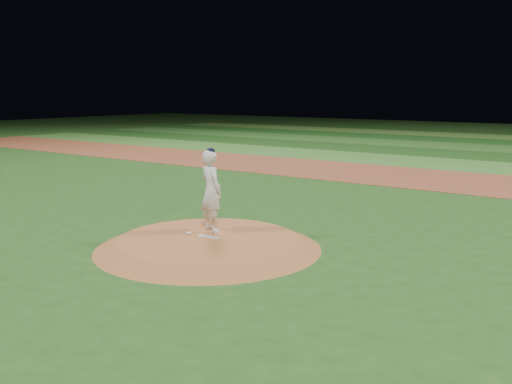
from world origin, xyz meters
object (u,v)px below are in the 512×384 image
rosin_bag (189,233)px  pitcher_on_mound (211,191)px  pitchers_mound (208,243)px  pitching_rubber (209,237)px

rosin_bag → pitcher_on_mound: bearing=69.7°
rosin_bag → pitcher_on_mound: (0.23, 0.61, 1.01)m
pitcher_on_mound → rosin_bag: bearing=-110.3°
pitchers_mound → rosin_bag: bearing=-179.7°
pitching_rubber → rosin_bag: rosin_bag is taller
pitchers_mound → rosin_bag: (-0.63, -0.00, 0.16)m
rosin_bag → pitching_rubber: bearing=5.0°
pitchers_mound → rosin_bag: size_ratio=44.12×
pitching_rubber → rosin_bag: bearing=-179.5°
pitchers_mound → pitching_rubber: pitching_rubber is taller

